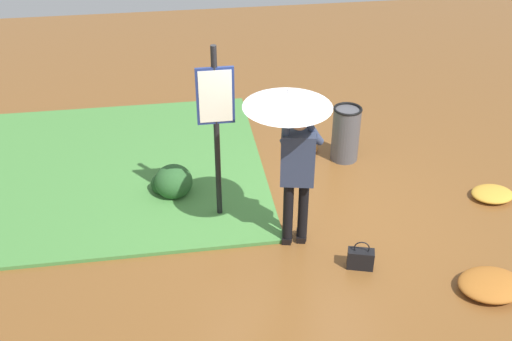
# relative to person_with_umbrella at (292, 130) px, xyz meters

# --- Properties ---
(ground_plane) EXTENTS (18.00, 18.00, 0.00)m
(ground_plane) POSITION_rel_person_with_umbrella_xyz_m (-0.27, -0.28, -1.55)
(ground_plane) COLOR brown
(grass_verge) EXTENTS (4.80, 4.00, 0.05)m
(grass_verge) POSITION_rel_person_with_umbrella_xyz_m (2.44, -1.98, -1.53)
(grass_verge) COLOR #47843D
(grass_verge) RESTS_ON ground_plane
(person_with_umbrella) EXTENTS (0.96, 0.96, 2.04)m
(person_with_umbrella) POSITION_rel_person_with_umbrella_xyz_m (0.00, 0.00, 0.00)
(person_with_umbrella) COLOR black
(person_with_umbrella) RESTS_ON ground_plane
(info_sign_post) EXTENTS (0.44, 0.07, 2.30)m
(info_sign_post) POSITION_rel_person_with_umbrella_xyz_m (0.76, -0.66, -0.11)
(info_sign_post) COLOR black
(info_sign_post) RESTS_ON ground_plane
(handbag) EXTENTS (0.33, 0.22, 0.37)m
(handbag) POSITION_rel_person_with_umbrella_xyz_m (-0.73, 0.57, -1.42)
(handbag) COLOR black
(handbag) RESTS_ON ground_plane
(trash_bin) EXTENTS (0.42, 0.42, 0.83)m
(trash_bin) POSITION_rel_person_with_umbrella_xyz_m (-1.20, -1.82, -1.13)
(trash_bin) COLOR #4C4C51
(trash_bin) RESTS_ON ground_plane
(shrub_cluster) EXTENTS (0.56, 0.51, 0.46)m
(shrub_cluster) POSITION_rel_person_with_umbrella_xyz_m (1.35, -1.22, -1.34)
(shrub_cluster) COLOR #285628
(shrub_cluster) RESTS_ON ground_plane
(leaf_pile_near_person) EXTENTS (0.52, 0.41, 0.11)m
(leaf_pile_near_person) POSITION_rel_person_with_umbrella_xyz_m (-0.61, -2.10, -1.50)
(leaf_pile_near_person) COLOR #A86023
(leaf_pile_near_person) RESTS_ON ground_plane
(leaf_pile_by_bench) EXTENTS (0.56, 0.45, 0.12)m
(leaf_pile_by_bench) POSITION_rel_person_with_umbrella_xyz_m (-2.89, -0.52, -1.49)
(leaf_pile_by_bench) COLOR gold
(leaf_pile_by_bench) RESTS_ON ground_plane
(leaf_pile_far_path) EXTENTS (0.73, 0.59, 0.16)m
(leaf_pile_far_path) POSITION_rel_person_with_umbrella_xyz_m (-2.03, 1.15, -1.47)
(leaf_pile_far_path) COLOR #A86023
(leaf_pile_far_path) RESTS_ON ground_plane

